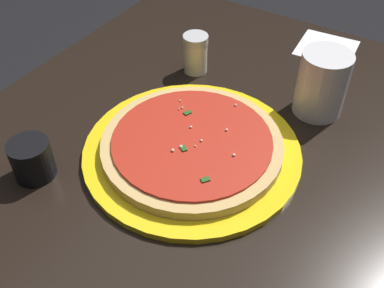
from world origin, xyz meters
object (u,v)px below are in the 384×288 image
cup_small_sauce (32,159)px  parmesan_shaker (196,53)px  cup_tall_drink (322,84)px  napkin_folded_right (327,48)px  pizza (192,144)px  serving_plate (192,151)px

cup_small_sauce → parmesan_shaker: (-0.06, -0.35, 0.01)m
cup_tall_drink → napkin_folded_right: bearing=-75.5°
cup_small_sauce → napkin_folded_right: 0.61m
pizza → napkin_folded_right: (-0.07, -0.40, -0.02)m
pizza → cup_small_sauce: 0.23m
serving_plate → napkin_folded_right: (-0.07, -0.40, -0.00)m
cup_small_sauce → parmesan_shaker: bearing=-99.6°
cup_tall_drink → cup_small_sauce: bearing=50.3°
cup_small_sauce → serving_plate: bearing=-137.8°
serving_plate → pizza: (-0.00, -0.00, 0.01)m
serving_plate → pizza: 0.01m
serving_plate → cup_small_sauce: (0.17, 0.16, 0.02)m
serving_plate → cup_small_sauce: bearing=42.2°
pizza → napkin_folded_right: pizza is taller
pizza → cup_small_sauce: size_ratio=4.64×
napkin_folded_right → cup_small_sauce: bearing=66.4°
napkin_folded_right → pizza: bearing=79.8°
pizza → parmesan_shaker: size_ratio=3.71×
pizza → cup_small_sauce: cup_small_sauce is taller
napkin_folded_right → parmesan_shaker: 0.28m
cup_small_sauce → napkin_folded_right: size_ratio=0.53×
napkin_folded_right → parmesan_shaker: parmesan_shaker is taller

